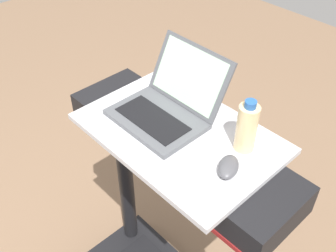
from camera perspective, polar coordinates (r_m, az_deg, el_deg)
The scene contains 4 objects.
desk_board at distance 1.33m, azimuth 1.57°, elevation -1.02°, with size 0.66×0.44×0.02m, color silver.
laptop at distance 1.36m, azimuth -0.16°, elevation 3.08°, with size 0.32×0.32×0.21m.
computer_mouse at distance 1.20m, azimuth 8.64°, elevation -5.80°, with size 0.06×0.10×0.03m, color #4C4C51.
water_bottle at distance 1.23m, azimuth 11.21°, elevation -0.18°, with size 0.07×0.07×0.18m.
Camera 1 is at (0.70, -0.01, 1.95)m, focal length 42.54 mm.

